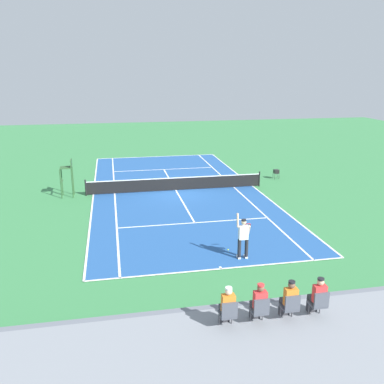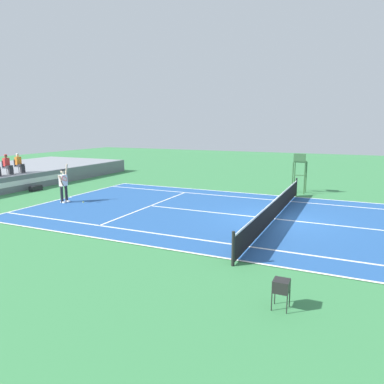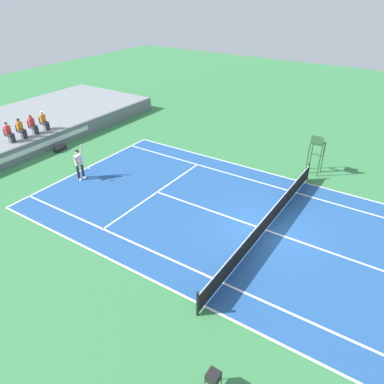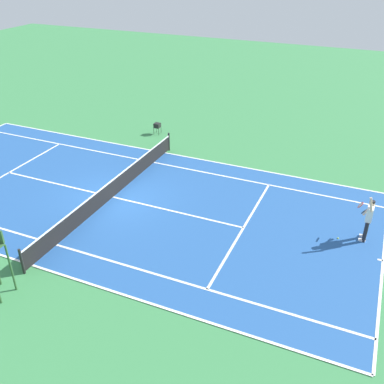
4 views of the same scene
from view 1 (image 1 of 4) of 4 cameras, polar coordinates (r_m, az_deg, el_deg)
ground_plane at (r=28.28m, az=-2.21°, el=0.18°), size 80.00×80.00×0.00m
court at (r=28.27m, az=-2.21°, el=0.20°), size 11.08×23.88×0.03m
net at (r=28.14m, az=-2.22°, el=1.20°), size 11.98×0.10×1.07m
barrier_wall at (r=13.60m, az=8.93°, el=-16.48°), size 23.00×0.25×1.02m
spectator_seated_0 at (r=12.71m, az=16.85°, el=-13.68°), size 0.44×0.60×1.27m
spectator_seated_1 at (r=12.35m, az=13.18°, el=-14.30°), size 0.44×0.60×1.27m
spectator_seated_2 at (r=12.04m, az=9.15°, el=-14.92°), size 0.44×0.60×1.27m
spectator_seated_3 at (r=11.79m, az=4.87°, el=-15.49°), size 0.44×0.60×1.27m
tennis_player at (r=17.99m, az=7.05°, el=-6.18°), size 0.77×0.62×2.08m
tennis_ball at (r=19.09m, az=4.97°, el=-7.89°), size 0.07×0.07×0.07m
umpire_chair at (r=27.72m, az=-16.72°, el=2.49°), size 0.77×0.77×2.44m
equipment_bag at (r=14.16m, az=4.40°, el=-16.56°), size 0.92×0.38×0.32m
ball_hopper at (r=31.93m, az=11.48°, el=2.79°), size 0.36×0.36×0.70m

